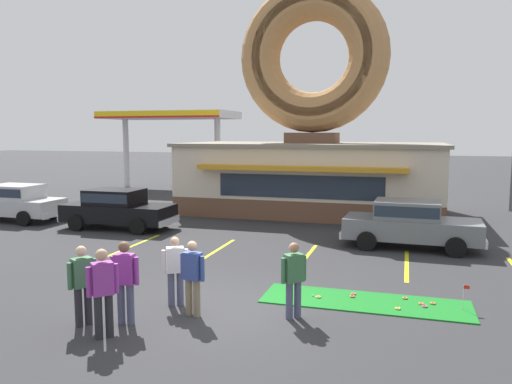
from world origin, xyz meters
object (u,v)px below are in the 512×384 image
at_px(car_black, 117,207).
at_px(pedestrian_leather_jacket_man, 193,275).
at_px(pedestrian_blue_sweater_man, 294,277).
at_px(pedestrian_beanie_man, 82,282).
at_px(golf_ball, 313,296).
at_px(car_silver, 14,201).
at_px(pedestrian_hooded_kid, 125,278).
at_px(trash_bin, 180,204).
at_px(pedestrian_crossing_woman, 103,289).
at_px(putting_flag_pin, 465,291).
at_px(pedestrian_clipboard_woman, 175,268).
at_px(car_grey, 410,222).

xyz_separation_m(car_black, pedestrian_leather_jacket_man, (6.85, -7.99, 0.02)).
bearing_deg(pedestrian_blue_sweater_man, pedestrian_beanie_man, -158.09).
distance_m(golf_ball, car_silver, 15.80).
distance_m(pedestrian_hooded_kid, trash_bin, 13.58).
xyz_separation_m(pedestrian_beanie_man, trash_bin, (-4.04, 13.00, -0.40)).
distance_m(pedestrian_blue_sweater_man, pedestrian_leather_jacket_man, 2.12).
bearing_deg(pedestrian_crossing_woman, car_silver, 138.44).
bearing_deg(pedestrian_blue_sweater_man, car_silver, 151.35).
xyz_separation_m(golf_ball, putting_flag_pin, (3.32, 0.10, 0.39)).
bearing_deg(pedestrian_beanie_man, putting_flag_pin, 22.66).
bearing_deg(pedestrian_crossing_woman, pedestrian_beanie_man, 150.74).
relative_size(pedestrian_clipboard_woman, trash_bin, 1.61).
relative_size(car_black, car_grey, 0.99).
height_order(pedestrian_hooded_kid, pedestrian_crossing_woman, pedestrian_crossing_woman).
xyz_separation_m(golf_ball, car_grey, (2.18, 6.00, 0.82)).
bearing_deg(putting_flag_pin, pedestrian_blue_sweater_man, -156.49).
bearing_deg(pedestrian_hooded_kid, car_black, 123.08).
bearing_deg(car_silver, golf_ball, -23.88).
height_order(putting_flag_pin, pedestrian_crossing_woman, pedestrian_crossing_woman).
bearing_deg(putting_flag_pin, car_black, 154.09).
xyz_separation_m(pedestrian_leather_jacket_man, pedestrian_crossing_woman, (-1.13, -1.56, 0.07)).
xyz_separation_m(putting_flag_pin, pedestrian_beanie_man, (-7.43, -3.10, 0.46)).
bearing_deg(car_grey, putting_flag_pin, -79.12).
xyz_separation_m(car_grey, pedestrian_beanie_man, (-6.30, -9.00, 0.03)).
xyz_separation_m(putting_flag_pin, pedestrian_crossing_woman, (-6.68, -3.53, 0.52)).
height_order(golf_ball, car_silver, car_silver).
relative_size(car_silver, car_grey, 0.99).
height_order(pedestrian_blue_sweater_man, pedestrian_hooded_kid, pedestrian_hooded_kid).
relative_size(pedestrian_hooded_kid, pedestrian_crossing_woman, 0.99).
bearing_deg(car_black, pedestrian_blue_sweater_man, -40.17).
xyz_separation_m(car_silver, pedestrian_clipboard_woman, (11.58, -7.80, -0.01)).
bearing_deg(trash_bin, pedestrian_beanie_man, -72.72).
relative_size(pedestrian_blue_sweater_man, pedestrian_hooded_kid, 0.94).
xyz_separation_m(golf_ball, pedestrian_blue_sweater_man, (-0.16, -1.41, 0.84)).
distance_m(car_black, pedestrian_clipboard_woman, 9.78).
relative_size(pedestrian_leather_jacket_man, pedestrian_beanie_man, 0.99).
bearing_deg(trash_bin, pedestrian_clipboard_woman, -65.05).
bearing_deg(putting_flag_pin, pedestrian_crossing_woman, -152.16).
bearing_deg(pedestrian_beanie_man, car_silver, 137.69).
xyz_separation_m(putting_flag_pin, car_grey, (-1.13, 5.90, 0.43)).
relative_size(car_grey, pedestrian_crossing_woman, 2.69).
height_order(car_grey, pedestrian_beanie_man, pedestrian_beanie_man).
bearing_deg(pedestrian_leather_jacket_man, pedestrian_blue_sweater_man, 12.47).
height_order(car_silver, pedestrian_clipboard_woman, car_silver).
bearing_deg(golf_ball, pedestrian_hooded_kid, -141.10).
relative_size(car_silver, pedestrian_hooded_kid, 2.67).
relative_size(golf_ball, pedestrian_leather_jacket_man, 0.03).
height_order(car_silver, pedestrian_hooded_kid, pedestrian_hooded_kid).
distance_m(pedestrian_hooded_kid, pedestrian_clipboard_woman, 1.37).
relative_size(pedestrian_blue_sweater_man, pedestrian_crossing_woman, 0.94).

